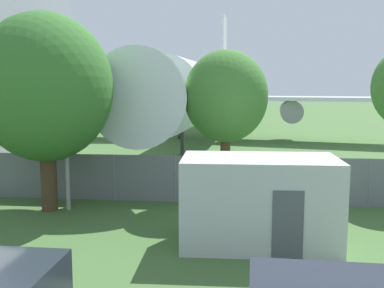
# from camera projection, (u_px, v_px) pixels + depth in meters

# --- Properties ---
(perimeter_fence) EXTENTS (56.07, 0.07, 1.92)m
(perimeter_fence) POSITION_uv_depth(u_px,v_px,m) (114.00, 178.00, 18.49)
(perimeter_fence) COLOR slate
(perimeter_fence) RESTS_ON ground
(airplane) EXTENTS (33.25, 41.38, 12.52)m
(airplane) POSITION_uv_depth(u_px,v_px,m) (207.00, 92.00, 37.76)
(airplane) COLOR white
(airplane) RESTS_ON ground
(portable_cabin) EXTENTS (4.60, 2.54, 2.64)m
(portable_cabin) POSITION_uv_depth(u_px,v_px,m) (259.00, 201.00, 13.30)
(portable_cabin) COLOR silver
(portable_cabin) RESTS_ON ground
(tree_left_of_cabin) EXTENTS (3.40, 3.40, 6.17)m
(tree_left_of_cabin) POSITION_uv_depth(u_px,v_px,m) (226.00, 97.00, 18.10)
(tree_left_of_cabin) COLOR #4C3823
(tree_left_of_cabin) RESTS_ON ground
(tree_behind_benches) EXTENTS (5.00, 5.00, 7.41)m
(tree_behind_benches) POSITION_uv_depth(u_px,v_px,m) (45.00, 88.00, 16.55)
(tree_behind_benches) COLOR #4C3823
(tree_behind_benches) RESTS_ON ground
(light_mast) EXTENTS (0.44, 0.44, 6.76)m
(light_mast) POSITION_uv_depth(u_px,v_px,m) (65.00, 100.00, 16.67)
(light_mast) COLOR #99999E
(light_mast) RESTS_ON ground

